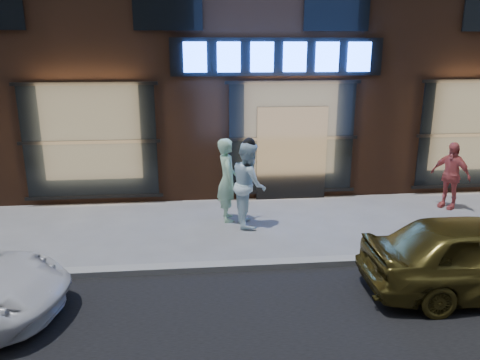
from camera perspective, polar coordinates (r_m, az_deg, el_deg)
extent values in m
plane|color=slate|center=(8.86, 11.29, -10.07)|extent=(90.00, 90.00, 0.00)
cube|color=gray|center=(8.83, 11.31, -9.72)|extent=(60.00, 0.25, 0.12)
cube|color=#54301E|center=(15.83, 3.53, 20.12)|extent=(30.00, 8.00, 10.00)
cube|color=black|center=(11.73, 4.64, 14.73)|extent=(5.20, 0.06, 0.90)
cube|color=black|center=(12.06, 6.29, 3.21)|extent=(1.80, 0.10, 2.40)
cube|color=#FFBF72|center=(12.05, -17.74, 4.48)|extent=(3.00, 0.04, 2.60)
cube|color=black|center=(12.01, -17.78, 4.44)|extent=(3.20, 0.06, 2.80)
cube|color=#FFBF72|center=(12.04, 6.29, 5.13)|extent=(3.00, 0.04, 2.60)
cube|color=black|center=(12.00, 6.33, 5.10)|extent=(3.20, 0.06, 2.80)
cube|color=#FFBF72|center=(13.95, 26.90, 4.99)|extent=(3.00, 0.04, 2.60)
cube|color=black|center=(13.92, 26.98, 4.96)|extent=(3.20, 0.06, 2.80)
cube|color=#2659FF|center=(11.47, -5.51, 14.68)|extent=(0.55, 0.12, 0.70)
cube|color=#2659FF|center=(11.51, -1.38, 14.75)|extent=(0.55, 0.12, 0.70)
cube|color=#2659FF|center=(11.59, 2.70, 14.75)|extent=(0.55, 0.12, 0.70)
cube|color=#2659FF|center=(11.74, 6.69, 14.68)|extent=(0.55, 0.12, 0.70)
cube|color=#2659FF|center=(11.93, 10.58, 14.54)|extent=(0.55, 0.12, 0.70)
cube|color=#2659FF|center=(12.17, 14.31, 14.35)|extent=(0.55, 0.12, 0.70)
imported|color=#B6EFC6|center=(10.54, -1.56, 0.02)|extent=(0.49, 0.72, 1.90)
imported|color=white|center=(10.26, 1.09, -0.48)|extent=(0.75, 0.94, 1.88)
imported|color=#D25A56|center=(12.49, 24.26, 0.53)|extent=(0.88, 1.02, 1.64)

